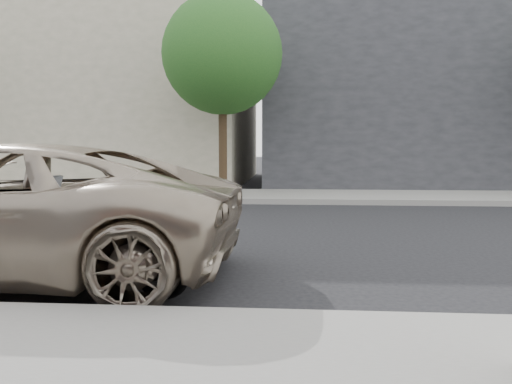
{
  "coord_description": "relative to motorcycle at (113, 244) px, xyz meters",
  "views": [
    {
      "loc": [
        -0.02,
        8.28,
        1.59
      ],
      "look_at": [
        0.52,
        0.99,
        0.9
      ],
      "focal_mm": 35.0,
      "sensor_mm": 36.0,
      "label": 1
    }
  ],
  "objects": [
    {
      "name": "far_sidewalk",
      "position": [
        -1.87,
        -9.73,
        -0.47
      ],
      "size": [
        44.0,
        3.0,
        0.15
      ],
      "primitive_type": "cube",
      "color": "gray",
      "rests_on": "ground"
    },
    {
      "name": "motorcycle",
      "position": [
        0.0,
        0.0,
        0.0
      ],
      "size": [
        2.0,
        0.67,
        1.27
      ],
      "rotation": [
        0.0,
        0.0,
        -0.15
      ],
      "color": "black",
      "rests_on": "ground"
    },
    {
      "name": "street_tree_mid",
      "position": [
        0.13,
        -9.23,
        3.59
      ],
      "size": [
        3.4,
        3.4,
        5.7
      ],
      "color": "#3B2B1B",
      "rests_on": "far_sidewalk"
    },
    {
      "name": "ground",
      "position": [
        -1.87,
        -3.23,
        -0.55
      ],
      "size": [
        120.0,
        120.0,
        0.0
      ],
      "primitive_type": "plane",
      "color": "black",
      "rests_on": "ground"
    },
    {
      "name": "far_building_dark",
      "position": [
        -8.87,
        -16.73,
        2.95
      ],
      "size": [
        16.0,
        11.0,
        7.0
      ],
      "color": "#2A2B2F",
      "rests_on": "ground"
    },
    {
      "name": "far_building_cream",
      "position": [
        7.13,
        -16.73,
        3.45
      ],
      "size": [
        14.0,
        11.0,
        8.0
      ],
      "color": "#9D987E",
      "rests_on": "ground"
    }
  ]
}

